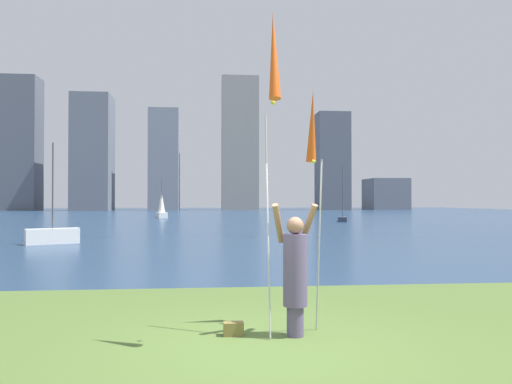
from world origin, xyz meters
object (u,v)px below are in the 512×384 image
kite_flag_left (274,64)px  sailboat_1 (343,218)px  person (295,271)px  bag (233,329)px  sailboat_3 (161,207)px  sailboat_4 (52,235)px  kite_flag_right (312,132)px

kite_flag_left → sailboat_1: bearing=73.3°
person → bag: size_ratio=6.61×
kite_flag_left → sailboat_3: 48.65m
person → sailboat_4: (-8.11, 15.86, -0.55)m
sailboat_3 → bag: bearing=-83.6°
kite_flag_right → kite_flag_left: bearing=-125.0°
person → kite_flag_left: size_ratio=0.42×
kite_flag_right → bag: bearing=-160.0°
kite_flag_right → sailboat_4: size_ratio=0.82×
person → sailboat_4: bearing=134.6°
sailboat_3 → kite_flag_right: bearing=-82.0°
person → sailboat_1: size_ratio=0.37×
person → kite_flag_right: 2.20m
kite_flag_right → sailboat_3: (-6.58, 47.14, -1.81)m
bag → sailboat_1: bearing=72.3°
person → sailboat_4: sailboat_4 is taller
bag → sailboat_1: (11.73, 36.75, 0.19)m
kite_flag_left → sailboat_3: size_ratio=1.06×
bag → sailboat_3: (-5.32, 47.60, 1.13)m
person → kite_flag_right: bearing=73.9°
kite_flag_right → sailboat_1: size_ratio=0.72×
person → kite_flag_left: 2.91m
bag → sailboat_3: sailboat_3 is taller
sailboat_4 → person: bearing=-62.9°
bag → sailboat_3: bearing=96.4°
kite_flag_right → sailboat_4: bearing=119.0°
sailboat_4 → sailboat_1: bearing=47.9°
sailboat_3 → sailboat_4: sailboat_4 is taller
kite_flag_left → bag: bearing=128.7°
bag → kite_flag_right: bearing=20.0°
person → bag: (-0.88, 0.11, -0.84)m
sailboat_1 → sailboat_3: bearing=147.5°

